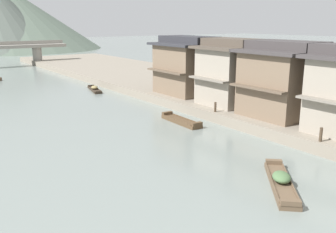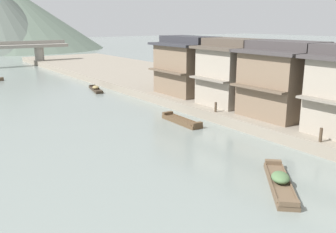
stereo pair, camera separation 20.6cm
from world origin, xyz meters
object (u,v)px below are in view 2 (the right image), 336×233
at_px(mooring_post_dock_mid, 321,135).
at_px(boat_moored_far, 96,89).
at_px(boat_moored_third, 181,121).
at_px(house_waterfront_narrow, 232,72).
at_px(house_waterfront_tall, 283,80).
at_px(mooring_post_dock_far, 216,107).
at_px(boat_midriver_drifting, 280,182).
at_px(house_waterfront_far, 189,66).

bearing_deg(mooring_post_dock_mid, boat_moored_far, 94.12).
distance_m(boat_moored_third, house_waterfront_narrow, 7.18).
distance_m(house_waterfront_tall, mooring_post_dock_mid, 7.58).
xyz_separation_m(boat_moored_far, mooring_post_dock_far, (2.18, -20.19, 1.12)).
bearing_deg(boat_moored_far, boat_moored_third, -91.48).
bearing_deg(house_waterfront_tall, house_waterfront_narrow, 92.47).
xyz_separation_m(boat_midriver_drifting, mooring_post_dock_far, (6.08, 11.84, 1.06)).
bearing_deg(mooring_post_dock_mid, house_waterfront_far, 79.08).
relative_size(house_waterfront_far, mooring_post_dock_far, 7.94).
height_order(boat_moored_third, boat_moored_far, boat_moored_far).
bearing_deg(mooring_post_dock_mid, house_waterfront_tall, 58.81).
bearing_deg(house_waterfront_narrow, boat_moored_far, 106.96).
bearing_deg(boat_moored_third, house_waterfront_narrow, 3.06).
relative_size(boat_midriver_drifting, house_waterfront_tall, 0.70).
distance_m(house_waterfront_tall, house_waterfront_narrow, 5.74).
relative_size(boat_moored_far, mooring_post_dock_mid, 5.49).
distance_m(boat_moored_third, mooring_post_dock_mid, 11.88).
height_order(house_waterfront_tall, house_waterfront_narrow, same).
relative_size(house_waterfront_narrow, house_waterfront_far, 0.92).
bearing_deg(mooring_post_dock_far, boat_moored_third, 152.67).
bearing_deg(house_waterfront_tall, mooring_post_dock_far, 132.60).
xyz_separation_m(boat_moored_far, mooring_post_dock_mid, (2.18, -30.32, 1.17)).
relative_size(boat_moored_far, mooring_post_dock_far, 6.04).
distance_m(house_waterfront_tall, mooring_post_dock_far, 6.04).
xyz_separation_m(boat_moored_third, house_waterfront_tall, (6.37, -5.40, 3.72)).
bearing_deg(mooring_post_dock_far, house_waterfront_narrow, 26.29).
bearing_deg(house_waterfront_tall, boat_moored_third, 139.69).
xyz_separation_m(house_waterfront_tall, house_waterfront_far, (-0.13, 12.38, -0.01)).
xyz_separation_m(house_waterfront_narrow, house_waterfront_far, (0.11, 6.65, -0.01)).
xyz_separation_m(house_waterfront_far, mooring_post_dock_far, (-3.57, -8.36, -2.57)).
xyz_separation_m(boat_moored_third, house_waterfront_narrow, (6.12, 0.33, 3.73)).
xyz_separation_m(boat_moored_third, house_waterfront_far, (6.24, 6.98, 3.71)).
height_order(boat_moored_third, mooring_post_dock_mid, mooring_post_dock_mid).
bearing_deg(house_waterfront_narrow, mooring_post_dock_far, -153.71).
height_order(boat_moored_third, house_waterfront_tall, house_waterfront_tall).
distance_m(house_waterfront_far, mooring_post_dock_far, 9.44).
height_order(boat_moored_far, mooring_post_dock_far, mooring_post_dock_far).
xyz_separation_m(boat_moored_far, house_waterfront_narrow, (5.63, -18.48, 3.71)).
relative_size(boat_moored_third, house_waterfront_far, 0.70).
bearing_deg(house_waterfront_far, boat_moored_third, -131.79).
xyz_separation_m(house_waterfront_tall, mooring_post_dock_mid, (-3.70, -6.11, -2.53)).
height_order(boat_midriver_drifting, mooring_post_dock_far, mooring_post_dock_far).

